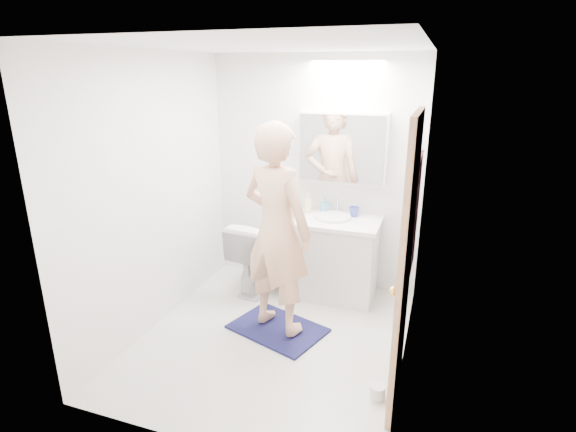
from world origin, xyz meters
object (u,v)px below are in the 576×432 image
at_px(soap_bottle_a, 308,203).
at_px(soap_bottle_b, 325,205).
at_px(medicine_cabinet, 342,148).
at_px(person, 277,230).
at_px(toilet, 260,254).
at_px(toilet_paper_roll, 377,392).
at_px(toothbrush_cup, 354,212).
at_px(vanity_cabinet, 331,259).

height_order(soap_bottle_a, soap_bottle_b, soap_bottle_a).
bearing_deg(medicine_cabinet, soap_bottle_a, -169.66).
distance_m(person, soap_bottle_b, 1.03).
height_order(person, soap_bottle_b, person).
xyz_separation_m(medicine_cabinet, toilet, (-0.77, -0.33, -1.11)).
bearing_deg(person, toilet_paper_roll, 167.38).
bearing_deg(soap_bottle_a, person, -88.79).
xyz_separation_m(person, soap_bottle_b, (0.15, 1.01, -0.05)).
relative_size(person, toothbrush_cup, 17.24).
bearing_deg(medicine_cabinet, vanity_cabinet, -98.68).
bearing_deg(person, soap_bottle_b, -79.87).
height_order(soap_bottle_b, toothbrush_cup, soap_bottle_b).
height_order(toilet, soap_bottle_b, soap_bottle_b).
bearing_deg(soap_bottle_b, toothbrush_cup, -3.71).
height_order(person, soap_bottle_a, person).
distance_m(soap_bottle_a, toilet_paper_roll, 2.06).
bearing_deg(vanity_cabinet, medicine_cabinet, 81.32).
bearing_deg(vanity_cabinet, soap_bottle_b, 124.44).
xyz_separation_m(person, toothbrush_cup, (0.46, 0.99, -0.09)).
distance_m(toilet, toothbrush_cup, 1.07).
xyz_separation_m(person, toilet_paper_roll, (0.98, -0.60, -0.91)).
xyz_separation_m(medicine_cabinet, soap_bottle_a, (-0.33, -0.06, -0.58)).
height_order(vanity_cabinet, toilet, vanity_cabinet).
height_order(soap_bottle_a, toothbrush_cup, soap_bottle_a).
bearing_deg(toilet_paper_roll, toilet, 137.56).
bearing_deg(toothbrush_cup, person, -114.90).
distance_m(soap_bottle_b, toilet_paper_roll, 2.00).
bearing_deg(soap_bottle_b, person, -98.55).
distance_m(vanity_cabinet, soap_bottle_a, 0.63).
distance_m(soap_bottle_b, toothbrush_cup, 0.31).
height_order(vanity_cabinet, soap_bottle_b, soap_bottle_b).
relative_size(toilet, toilet_paper_roll, 7.02).
bearing_deg(soap_bottle_b, medicine_cabinet, 10.92).
bearing_deg(toilet_paper_roll, person, 148.70).
distance_m(vanity_cabinet, toilet_paper_roll, 1.63).
relative_size(vanity_cabinet, soap_bottle_a, 4.52).
bearing_deg(soap_bottle_b, soap_bottle_a, -170.18).
xyz_separation_m(medicine_cabinet, person, (-0.31, -1.04, -0.54)).
xyz_separation_m(soap_bottle_a, toothbrush_cup, (0.48, 0.01, -0.05)).
distance_m(medicine_cabinet, soap_bottle_b, 0.62).
height_order(toothbrush_cup, toilet_paper_roll, toothbrush_cup).
bearing_deg(soap_bottle_a, soap_bottle_b, 9.82).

